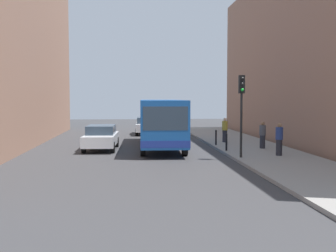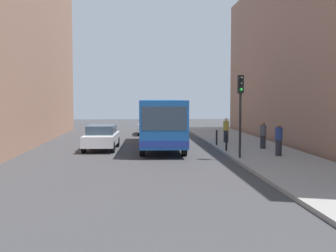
% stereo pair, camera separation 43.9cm
% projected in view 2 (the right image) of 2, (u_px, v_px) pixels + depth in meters
% --- Properties ---
extents(ground_plane, '(80.00, 80.00, 0.00)m').
position_uv_depth(ground_plane, '(166.00, 155.00, 22.67)').
color(ground_plane, '#38383A').
extents(sidewalk, '(4.40, 40.00, 0.15)m').
position_uv_depth(sidewalk, '(263.00, 153.00, 23.05)').
color(sidewalk, gray).
rests_on(sidewalk, ground).
extents(bus, '(2.87, 11.09, 3.00)m').
position_uv_depth(bus, '(161.00, 120.00, 26.37)').
color(bus, '#19519E').
rests_on(bus, ground).
extents(car_beside_bus, '(2.01, 4.47, 1.48)m').
position_uv_depth(car_beside_bus, '(102.00, 137.00, 25.17)').
color(car_beside_bus, silver).
rests_on(car_beside_bus, ground).
extents(car_behind_bus, '(1.98, 4.46, 1.48)m').
position_uv_depth(car_behind_bus, '(149.00, 125.00, 36.06)').
color(car_behind_bus, silver).
rests_on(car_behind_bus, ground).
extents(traffic_light, '(0.28, 0.33, 4.10)m').
position_uv_depth(traffic_light, '(240.00, 100.00, 20.59)').
color(traffic_light, black).
rests_on(traffic_light, sidewalk).
extents(bollard_near, '(0.11, 0.11, 0.95)m').
position_uv_depth(bollard_near, '(226.00, 142.00, 23.47)').
color(bollard_near, black).
rests_on(bollard_near, sidewalk).
extents(bollard_mid, '(0.11, 0.11, 0.95)m').
position_uv_depth(bollard_mid, '(217.00, 138.00, 26.35)').
color(bollard_mid, black).
rests_on(bollard_mid, sidewalk).
extents(pedestrian_near_signal, '(0.38, 0.38, 1.69)m').
position_uv_depth(pedestrian_near_signal, '(279.00, 139.00, 21.39)').
color(pedestrian_near_signal, '#26262D').
rests_on(pedestrian_near_signal, sidewalk).
extents(pedestrian_mid_sidewalk, '(0.38, 0.38, 1.58)m').
position_uv_depth(pedestrian_mid_sidewalk, '(263.00, 135.00, 24.51)').
color(pedestrian_mid_sidewalk, '#26262D').
rests_on(pedestrian_mid_sidewalk, sidewalk).
extents(pedestrian_far_sidewalk, '(0.38, 0.38, 1.65)m').
position_uv_depth(pedestrian_far_sidewalk, '(226.00, 130.00, 28.00)').
color(pedestrian_far_sidewalk, '#26262D').
rests_on(pedestrian_far_sidewalk, sidewalk).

